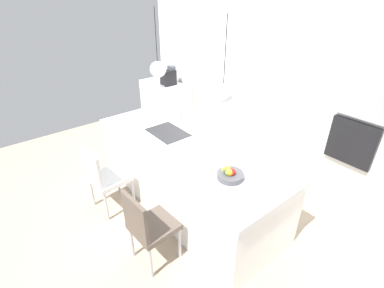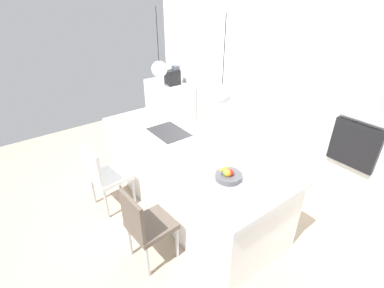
% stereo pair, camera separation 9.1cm
% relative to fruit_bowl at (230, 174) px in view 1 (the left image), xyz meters
% --- Properties ---
extents(floor, '(6.60, 6.60, 0.00)m').
position_rel_fruit_bowl_xyz_m(floor, '(-0.82, 0.09, -0.95)').
color(floor, tan).
rests_on(floor, ground).
extents(back_wall, '(6.00, 0.10, 2.60)m').
position_rel_fruit_bowl_xyz_m(back_wall, '(-0.82, 1.74, 0.35)').
color(back_wall, white).
rests_on(back_wall, ground).
extents(kitchen_island, '(2.75, 1.09, 0.90)m').
position_rel_fruit_bowl_xyz_m(kitchen_island, '(-0.82, 0.09, -0.50)').
color(kitchen_island, white).
rests_on(kitchen_island, ground).
extents(sink_basin, '(0.56, 0.40, 0.02)m').
position_rel_fruit_bowl_xyz_m(sink_basin, '(-1.24, 0.09, -0.05)').
color(sink_basin, '#2D2D30').
rests_on(sink_basin, kitchen_island).
extents(faucet, '(0.02, 0.17, 0.22)m').
position_rel_fruit_bowl_xyz_m(faucet, '(-1.24, 0.30, 0.09)').
color(faucet, silver).
rests_on(faucet, kitchen_island).
extents(fruit_bowl, '(0.28, 0.28, 0.16)m').
position_rel_fruit_bowl_xyz_m(fruit_bowl, '(0.00, 0.00, 0.00)').
color(fruit_bowl, '#4C4C51').
rests_on(fruit_bowl, kitchen_island).
extents(side_counter, '(1.10, 0.60, 0.84)m').
position_rel_fruit_bowl_xyz_m(side_counter, '(-3.22, 1.37, -0.53)').
color(side_counter, white).
rests_on(side_counter, ground).
extents(coffee_machine, '(0.20, 0.35, 0.38)m').
position_rel_fruit_bowl_xyz_m(coffee_machine, '(-3.08, 1.37, 0.05)').
color(coffee_machine, black).
rests_on(coffee_machine, side_counter).
extents(microwave, '(0.54, 0.08, 0.34)m').
position_rel_fruit_bowl_xyz_m(microwave, '(0.45, 1.67, 0.48)').
color(microwave, '#9E9EA3').
rests_on(microwave, back_wall).
extents(oven, '(0.56, 0.08, 0.56)m').
position_rel_fruit_bowl_xyz_m(oven, '(0.45, 1.67, -0.02)').
color(oven, black).
rests_on(oven, back_wall).
extents(chair_near, '(0.48, 0.49, 0.92)m').
position_rel_fruit_bowl_xyz_m(chair_near, '(-1.38, -0.81, -0.44)').
color(chair_near, silver).
rests_on(chair_near, ground).
extents(chair_middle, '(0.44, 0.46, 0.91)m').
position_rel_fruit_bowl_xyz_m(chair_middle, '(-0.32, -0.80, -0.44)').
color(chair_middle, brown).
rests_on(chair_middle, ground).
extents(pendant_light_left, '(0.20, 0.20, 0.80)m').
position_rel_fruit_bowl_xyz_m(pendant_light_left, '(-1.39, 0.09, 0.76)').
color(pendant_light_left, silver).
extents(pendant_light_right, '(0.20, 0.20, 0.80)m').
position_rel_fruit_bowl_xyz_m(pendant_light_right, '(-0.25, 0.09, 0.76)').
color(pendant_light_right, silver).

